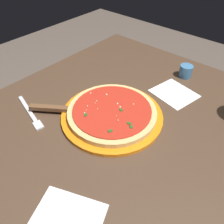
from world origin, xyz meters
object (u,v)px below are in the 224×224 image
serving_plate (112,115)px  cup_small_sauce (186,71)px  fork (31,114)px  pizza_server (62,109)px  napkin_folded_right (174,93)px  napkin_loose_left (68,217)px  pizza (112,112)px

serving_plate → cup_small_sauce: cup_small_sauce is taller
fork → pizza_server: bearing=-137.1°
serving_plate → pizza_server: (0.13, 0.09, 0.01)m
cup_small_sauce → pizza_server: bearing=67.1°
serving_plate → pizza_server: size_ratio=1.54×
pizza_server → napkin_folded_right: pizza_server is taller
napkin_loose_left → fork: bearing=-22.0°
serving_plate → cup_small_sauce: bearing=-99.8°
pizza → napkin_folded_right: (-0.09, -0.23, -0.02)m
pizza_server → cup_small_sauce: 0.49m
napkin_loose_left → fork: (0.34, -0.14, 0.00)m
cup_small_sauce → napkin_folded_right: size_ratio=0.35×
pizza_server → napkin_folded_right: bearing=-123.5°
cup_small_sauce → fork: 0.58m
pizza → pizza_server: (0.13, 0.09, -0.00)m
serving_plate → cup_small_sauce: (-0.06, -0.36, 0.02)m
serving_plate → cup_small_sauce: 0.37m
serving_plate → fork: size_ratio=1.70×
pizza_server → fork: pizza_server is taller
pizza_server → napkin_loose_left: bearing=141.8°
serving_plate → napkin_folded_right: serving_plate is taller
pizza_server → fork: bearing=42.9°
napkin_folded_right → fork: 0.49m
serving_plate → pizza: pizza is taller
pizza → napkin_loose_left: size_ratio=1.87×
serving_plate → pizza: (-0.00, 0.00, 0.02)m
pizza → napkin_loose_left: pizza is taller
napkin_folded_right → pizza: bearing=69.5°
pizza_server → pizza: bearing=-144.7°
fork → napkin_folded_right: bearing=-126.3°
fork → serving_plate: bearing=-141.7°
pizza_server → napkin_loose_left: pizza_server is taller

